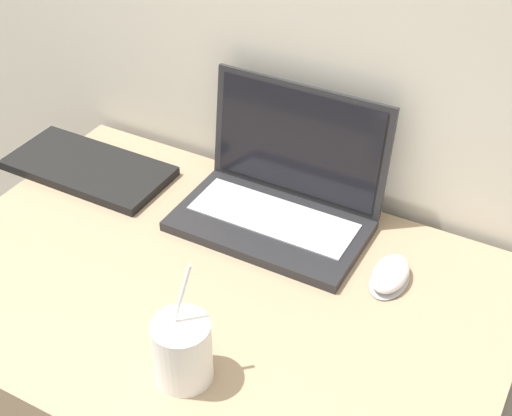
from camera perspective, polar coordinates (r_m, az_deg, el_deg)
desk at (r=1.58m, az=-3.12°, el=-16.27°), size 1.05×0.70×0.76m
laptop at (r=1.40m, az=2.01°, el=1.28°), size 0.37×0.25×0.25m
drink_cup at (r=1.11m, az=-5.91°, el=-11.22°), size 0.09×0.09×0.21m
computer_mouse at (r=1.30m, az=10.69°, el=-5.26°), size 0.07×0.11×0.04m
external_keyboard at (r=1.60m, az=-13.24°, el=3.13°), size 0.36×0.17×0.02m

